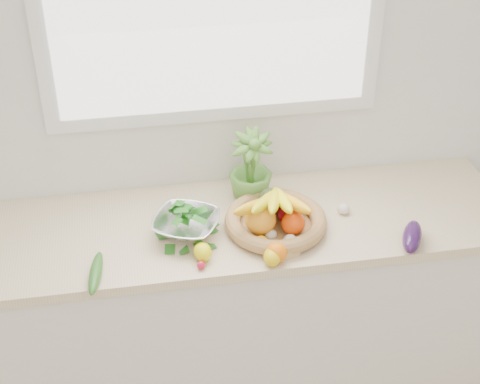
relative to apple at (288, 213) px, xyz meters
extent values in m
cube|color=white|center=(-0.24, 0.34, 0.41)|extent=(4.50, 0.02, 2.70)
cube|color=silver|center=(-0.24, 0.04, -0.51)|extent=(2.20, 0.58, 0.86)
cube|color=beige|center=(-0.24, 0.04, -0.06)|extent=(2.24, 0.62, 0.04)
sphere|color=orange|center=(-0.09, -0.22, -0.01)|extent=(0.09, 0.09, 0.08)
ellipsoid|color=yellow|center=(-0.35, -0.17, -0.01)|extent=(0.08, 0.09, 0.06)
ellipsoid|color=yellow|center=(-0.11, -0.24, -0.01)|extent=(0.07, 0.09, 0.06)
ellipsoid|color=#F2A60D|center=(-0.13, -0.15, -0.02)|extent=(0.07, 0.08, 0.05)
sphere|color=red|center=(0.00, 0.00, 0.00)|extent=(0.10, 0.10, 0.09)
cube|color=tan|center=(-0.06, -0.21, -0.03)|extent=(0.11, 0.07, 0.03)
ellipsoid|color=white|center=(-0.09, -0.09, -0.02)|extent=(0.05, 0.05, 0.04)
ellipsoid|color=white|center=(0.23, 0.02, -0.02)|extent=(0.06, 0.06, 0.04)
ellipsoid|color=beige|center=(-0.02, -0.14, -0.02)|extent=(0.06, 0.06, 0.04)
ellipsoid|color=#2B113E|center=(0.42, -0.22, -0.01)|extent=(0.14, 0.20, 0.07)
ellipsoid|color=#2F5B1B|center=(-0.74, -0.21, -0.02)|extent=(0.07, 0.23, 0.04)
sphere|color=red|center=(-0.37, -0.22, -0.03)|extent=(0.04, 0.04, 0.03)
imported|color=#528A32|center=(-0.11, 0.19, 0.10)|extent=(0.18, 0.18, 0.31)
cylinder|color=#B0854E|center=(-0.06, -0.03, -0.04)|extent=(0.41, 0.41, 0.01)
torus|color=tan|center=(-0.06, -0.03, -0.01)|extent=(0.49, 0.49, 0.06)
sphere|color=orange|center=(-0.12, -0.06, 0.03)|extent=(0.15, 0.15, 0.12)
sphere|color=#EE4407|center=(0.00, -0.08, 0.01)|extent=(0.11, 0.11, 0.09)
sphere|color=#F45707|center=(0.02, 0.02, 0.01)|extent=(0.11, 0.11, 0.09)
ellipsoid|color=black|center=(-0.07, 0.04, 0.03)|extent=(0.12, 0.12, 0.12)
ellipsoid|color=gold|center=(-0.13, -0.04, 0.08)|extent=(0.24, 0.19, 0.11)
ellipsoid|color=yellow|center=(-0.10, -0.03, 0.09)|extent=(0.18, 0.24, 0.11)
ellipsoid|color=yellow|center=(-0.07, -0.04, 0.09)|extent=(0.12, 0.26, 0.11)
ellipsoid|color=#FFF415|center=(-0.03, -0.03, 0.09)|extent=(0.05, 0.26, 0.11)
ellipsoid|color=yellow|center=(0.00, -0.04, 0.08)|extent=(0.14, 0.26, 0.11)
cylinder|color=silver|center=(-0.40, -0.01, -0.03)|extent=(0.13, 0.13, 0.02)
imported|color=white|center=(-0.40, -0.01, 0.01)|extent=(0.32, 0.32, 0.06)
ellipsoid|color=#1B6F1F|center=(-0.40, -0.01, 0.04)|extent=(0.24, 0.24, 0.07)
camera|label=1|loc=(-0.57, -2.22, 1.66)|focal=55.00mm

